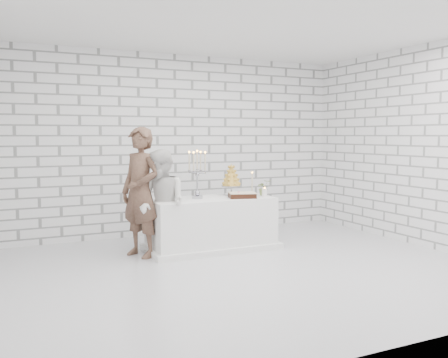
% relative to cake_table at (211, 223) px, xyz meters
% --- Properties ---
extents(ground, '(6.00, 5.00, 0.01)m').
position_rel_cake_table_xyz_m(ground, '(-0.08, -1.19, -0.38)').
color(ground, silver).
rests_on(ground, ground).
extents(ceiling, '(6.00, 5.00, 0.01)m').
position_rel_cake_table_xyz_m(ceiling, '(-0.08, -1.19, 2.62)').
color(ceiling, white).
rests_on(ceiling, ground).
extents(wall_back, '(6.00, 0.01, 3.00)m').
position_rel_cake_table_xyz_m(wall_back, '(-0.08, 1.31, 1.12)').
color(wall_back, white).
rests_on(wall_back, ground).
extents(wall_front, '(6.00, 0.01, 3.00)m').
position_rel_cake_table_xyz_m(wall_front, '(-0.08, -3.69, 1.12)').
color(wall_front, white).
rests_on(wall_front, ground).
extents(wall_right, '(0.01, 5.00, 3.00)m').
position_rel_cake_table_xyz_m(wall_right, '(2.92, -1.19, 1.12)').
color(wall_right, white).
rests_on(wall_right, ground).
extents(cake_table, '(1.80, 0.80, 0.75)m').
position_rel_cake_table_xyz_m(cake_table, '(0.00, 0.00, 0.00)').
color(cake_table, white).
rests_on(cake_table, ground).
extents(groom, '(0.68, 0.77, 1.78)m').
position_rel_cake_table_xyz_m(groom, '(-1.05, 0.01, 0.51)').
color(groom, '#4C3329').
rests_on(groom, ground).
extents(bride, '(0.80, 0.88, 1.48)m').
position_rel_cake_table_xyz_m(bride, '(-0.81, -0.21, 0.36)').
color(bride, silver).
rests_on(bride, ground).
extents(candelabra, '(0.29, 0.29, 0.70)m').
position_rel_cake_table_xyz_m(candelabra, '(-0.21, 0.03, 0.73)').
color(candelabra, '#9F9EA8').
rests_on(candelabra, cake_table).
extents(croquembouche, '(0.39, 0.39, 0.49)m').
position_rel_cake_table_xyz_m(croquembouche, '(0.40, 0.15, 0.62)').
color(croquembouche, '#A97B21').
rests_on(croquembouche, cake_table).
extents(chocolate_cake, '(0.44, 0.37, 0.08)m').
position_rel_cake_table_xyz_m(chocolate_cake, '(0.41, -0.19, 0.42)').
color(chocolate_cake, black).
rests_on(chocolate_cake, cake_table).
extents(pillar_candle, '(0.09, 0.09, 0.12)m').
position_rel_cake_table_xyz_m(pillar_candle, '(0.79, -0.19, 0.44)').
color(pillar_candle, white).
rests_on(pillar_candle, cake_table).
extents(extra_taper, '(0.07, 0.07, 0.32)m').
position_rel_cake_table_xyz_m(extra_taper, '(0.80, 0.23, 0.54)').
color(extra_taper, beige).
rests_on(extra_taper, cake_table).
extents(flowers, '(0.25, 0.22, 0.24)m').
position_rel_cake_table_xyz_m(flowers, '(0.85, -0.05, 0.49)').
color(flowers, '#5B763B').
rests_on(flowers, cake_table).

